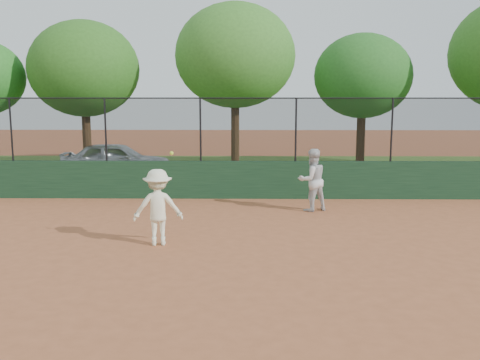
{
  "coord_description": "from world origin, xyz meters",
  "views": [
    {
      "loc": [
        0.99,
        -10.81,
        3.27
      ],
      "look_at": [
        0.8,
        2.2,
        1.2
      ],
      "focal_mm": 40.0,
      "sensor_mm": 36.0,
      "label": 1
    }
  ],
  "objects_px": {
    "player_second": "(312,180)",
    "parked_car": "(117,160)",
    "tree_3": "(363,76)",
    "tree_2": "(235,56)",
    "tree_1": "(84,69)",
    "player_main": "(158,207)"
  },
  "relations": [
    {
      "from": "player_second",
      "to": "tree_1",
      "type": "xyz_separation_m",
      "value": [
        -8.69,
        7.64,
        3.46
      ]
    },
    {
      "from": "tree_1",
      "to": "tree_2",
      "type": "height_order",
      "value": "tree_2"
    },
    {
      "from": "player_main",
      "to": "tree_1",
      "type": "distance_m",
      "value": 12.72
    },
    {
      "from": "tree_2",
      "to": "tree_3",
      "type": "height_order",
      "value": "tree_2"
    },
    {
      "from": "parked_car",
      "to": "player_second",
      "type": "distance_m",
      "value": 9.17
    },
    {
      "from": "player_main",
      "to": "tree_2",
      "type": "bearing_deg",
      "value": 82.64
    },
    {
      "from": "player_second",
      "to": "tree_3",
      "type": "xyz_separation_m",
      "value": [
        2.94,
        7.62,
        3.15
      ]
    },
    {
      "from": "tree_1",
      "to": "tree_2",
      "type": "relative_size",
      "value": 0.9
    },
    {
      "from": "player_second",
      "to": "tree_1",
      "type": "relative_size",
      "value": 0.28
    },
    {
      "from": "player_second",
      "to": "tree_3",
      "type": "height_order",
      "value": "tree_3"
    },
    {
      "from": "parked_car",
      "to": "tree_1",
      "type": "xyz_separation_m",
      "value": [
        -1.66,
        1.74,
        3.62
      ]
    },
    {
      "from": "tree_1",
      "to": "tree_3",
      "type": "height_order",
      "value": "tree_1"
    },
    {
      "from": "parked_car",
      "to": "player_main",
      "type": "height_order",
      "value": "player_main"
    },
    {
      "from": "player_second",
      "to": "parked_car",
      "type": "bearing_deg",
      "value": -63.79
    },
    {
      "from": "tree_2",
      "to": "tree_3",
      "type": "xyz_separation_m",
      "value": [
        5.3,
        0.05,
        -0.83
      ]
    },
    {
      "from": "player_main",
      "to": "tree_3",
      "type": "relative_size",
      "value": 0.36
    },
    {
      "from": "player_second",
      "to": "tree_1",
      "type": "distance_m",
      "value": 12.07
    },
    {
      "from": "player_second",
      "to": "tree_2",
      "type": "relative_size",
      "value": 0.25
    },
    {
      "from": "tree_1",
      "to": "tree_2",
      "type": "bearing_deg",
      "value": -0.69
    },
    {
      "from": "tree_3",
      "to": "player_main",
      "type": "bearing_deg",
      "value": -121.08
    },
    {
      "from": "parked_car",
      "to": "tree_1",
      "type": "relative_size",
      "value": 0.67
    },
    {
      "from": "tree_1",
      "to": "player_main",
      "type": "bearing_deg",
      "value": -66.42
    }
  ]
}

